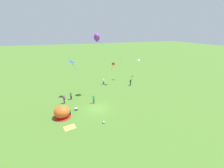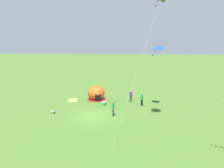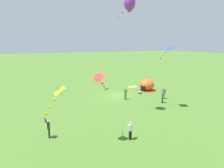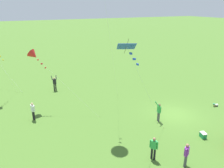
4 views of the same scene
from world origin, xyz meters
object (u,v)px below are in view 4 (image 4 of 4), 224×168
cooler_box (203,135)px  person_arms_raised (159,111)px  kite_red (34,55)px  person_strolling (33,110)px  person_with_toddler (154,147)px  kite_blue (128,50)px  toddler_crawling (215,105)px  person_center_field (186,154)px  person_flying_kite (55,83)px

cooler_box → person_arms_raised: (3.76, 1.58, 0.78)m
cooler_box → kite_red: size_ratio=0.10×
cooler_box → person_strolling: person_strolling is taller
person_with_toddler → kite_blue: size_ratio=0.21×
person_arms_raised → kite_blue: 8.94m
toddler_crawling → kite_blue: (-2.85, 12.51, 7.43)m
toddler_crawling → person_center_field: size_ratio=0.32×
toddler_crawling → kite_blue: kite_blue is taller
cooler_box → kite_blue: kite_blue is taller
person_strolling → kite_blue: 11.81m
cooler_box → person_with_toddler: bearing=93.8°
person_flying_kite → person_arms_raised: bearing=-150.3°
person_center_field → person_flying_kite: bearing=14.9°
person_center_field → kite_blue: 7.75m
person_flying_kite → person_with_toddler: bearing=-168.8°
person_flying_kite → kite_red: kite_red is taller
kite_red → person_flying_kite: bearing=-31.3°
person_flying_kite → person_strolling: (-6.53, 3.42, -0.03)m
cooler_box → toddler_crawling: size_ratio=1.10×
kite_blue → person_center_field: bearing=-129.8°
person_center_field → person_strolling: (10.94, 8.08, 0.00)m
kite_blue → person_strolling: bearing=30.8°
cooler_box → toddler_crawling: cooler_box is taller
person_with_toddler → kite_blue: (1.04, 1.59, 6.64)m
cooler_box → person_arms_raised: size_ratio=0.32×
kite_red → person_arms_raised: bearing=-129.9°
person_center_field → kite_red: (13.37, 7.16, 4.57)m
cooler_box → kite_blue: 10.04m
cooler_box → person_flying_kite: (15.62, 8.35, 0.78)m
kite_blue → person_flying_kite: bearing=6.1°
cooler_box → kite_blue: size_ratio=0.07×
cooler_box → person_flying_kite: size_ratio=0.32×
person_flying_kite → cooler_box: bearing=-151.9°
cooler_box → person_strolling: size_ratio=0.35×
cooler_box → toddler_crawling: bearing=-58.2°
person_center_field → person_flying_kite: person_flying_kite is taller
person_flying_kite → kite_red: 6.61m
person_with_toddler → kite_red: (11.85, 5.67, 4.57)m
person_with_toddler → cooler_box: bearing=-86.2°
cooler_box → person_center_field: size_ratio=0.35×
cooler_box → kite_red: kite_red is taller
person_with_toddler → person_strolling: same height
toddler_crawling → person_strolling: size_ratio=0.32×
person_arms_raised → kite_blue: bearing=120.4°
person_center_field → person_arms_raised: 6.00m
person_flying_kite → person_arms_raised: same height
person_strolling → toddler_crawling: bearing=-107.5°
person_center_field → person_with_toddler: bearing=44.4°
toddler_crawling → person_arms_raised: size_ratio=0.29×
person_arms_raised → person_with_toddler: bearing=138.7°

